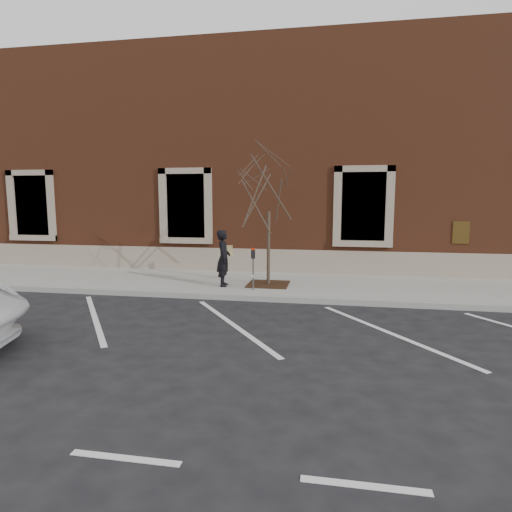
# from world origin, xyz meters

# --- Properties ---
(ground) EXTENTS (120.00, 120.00, 0.00)m
(ground) POSITION_xyz_m (0.00, 0.00, 0.00)
(ground) COLOR #28282B
(ground) RESTS_ON ground
(sidewalk_near) EXTENTS (40.00, 3.50, 0.15)m
(sidewalk_near) POSITION_xyz_m (0.00, 1.75, 0.07)
(sidewalk_near) COLOR #AEACA3
(sidewalk_near) RESTS_ON ground
(curb_near) EXTENTS (40.00, 0.12, 0.15)m
(curb_near) POSITION_xyz_m (0.00, -0.05, 0.07)
(curb_near) COLOR #9E9E99
(curb_near) RESTS_ON ground
(parking_stripes) EXTENTS (28.00, 4.40, 0.01)m
(parking_stripes) POSITION_xyz_m (0.00, -2.20, 0.00)
(parking_stripes) COLOR silver
(parking_stripes) RESTS_ON ground
(building_civic) EXTENTS (40.00, 8.62, 8.00)m
(building_civic) POSITION_xyz_m (0.00, 7.74, 4.00)
(building_civic) COLOR brown
(building_civic) RESTS_ON ground
(man) EXTENTS (0.48, 0.65, 1.62)m
(man) POSITION_xyz_m (-1.02, 1.00, 0.96)
(man) COLOR black
(man) RESTS_ON sidewalk_near
(parking_meter) EXTENTS (0.11, 0.08, 1.17)m
(parking_meter) POSITION_xyz_m (-0.07, 0.57, 0.96)
(parking_meter) COLOR #595B60
(parking_meter) RESTS_ON sidewalk_near
(tree_grate) EXTENTS (1.18, 1.18, 0.03)m
(tree_grate) POSITION_xyz_m (0.22, 1.41, 0.16)
(tree_grate) COLOR #372311
(tree_grate) RESTS_ON sidewalk_near
(sapling) EXTENTS (2.34, 2.34, 3.90)m
(sapling) POSITION_xyz_m (0.22, 1.41, 2.88)
(sapling) COLOR #3E3225
(sapling) RESTS_ON sidewalk_near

